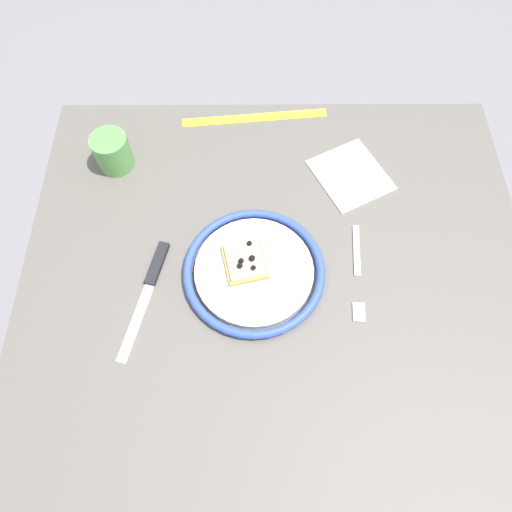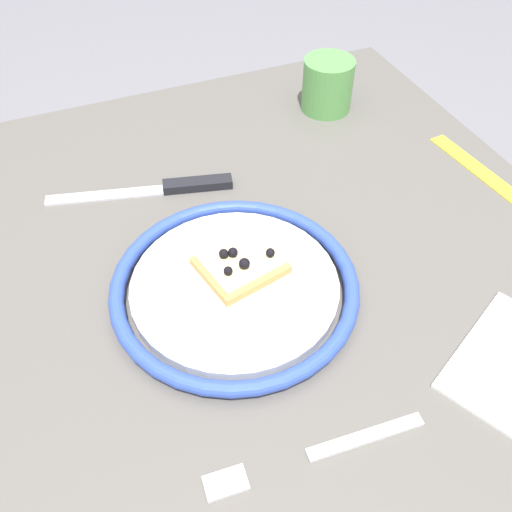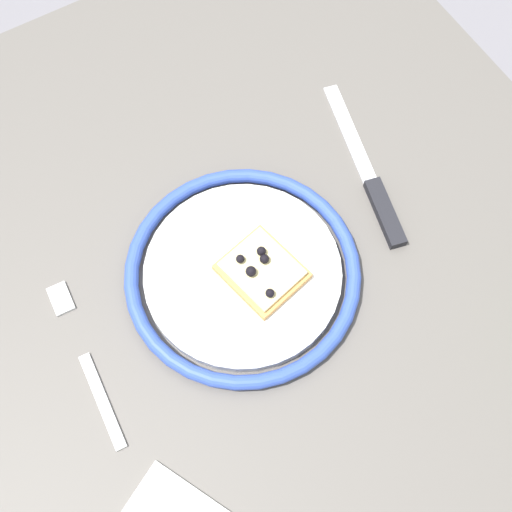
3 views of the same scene
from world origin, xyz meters
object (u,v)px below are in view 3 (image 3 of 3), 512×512
object	(u,v)px
knife	(375,190)
fork	(86,361)
dining_table	(205,301)
pizza_slice_near	(262,270)
plate	(243,273)

from	to	relation	value
knife	fork	world-z (taller)	knife
knife	fork	distance (m)	0.39
dining_table	knife	world-z (taller)	knife
dining_table	fork	distance (m)	0.17
pizza_slice_near	knife	world-z (taller)	pizza_slice_near
knife	pizza_slice_near	bearing A→B (deg)	-171.29
plate	dining_table	bearing A→B (deg)	152.73
plate	knife	world-z (taller)	plate
dining_table	knife	xyz separation A→B (m)	(0.24, -0.01, 0.08)
dining_table	pizza_slice_near	distance (m)	0.12
pizza_slice_near	knife	size ratio (longest dim) A/B	0.42
dining_table	fork	bearing A→B (deg)	-171.84
dining_table	plate	xyz separation A→B (m)	(0.04, -0.02, 0.09)
plate	fork	distance (m)	0.20
fork	knife	bearing A→B (deg)	1.89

